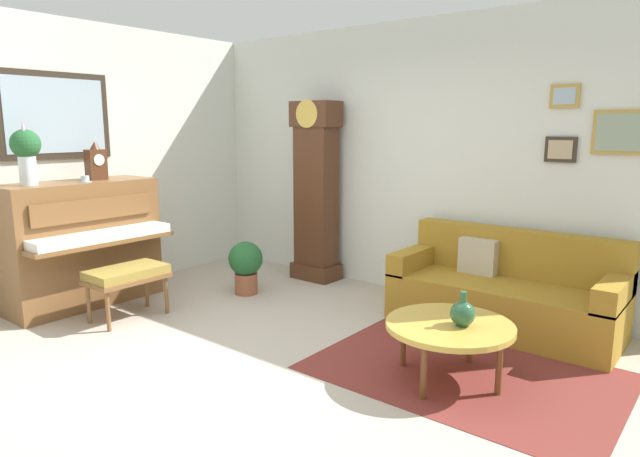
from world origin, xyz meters
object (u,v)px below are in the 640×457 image
at_px(piano_bench, 127,276).
at_px(grandfather_clock, 316,196).
at_px(teacup, 85,180).
at_px(piano, 81,243).
at_px(couch, 505,293).
at_px(flower_vase, 26,150).
at_px(potted_plant, 246,264).
at_px(green_jug, 463,313).
at_px(coffee_table, 450,327).
at_px(mantel_clock, 96,163).

height_order(piano_bench, grandfather_clock, grandfather_clock).
bearing_deg(piano_bench, teacup, 179.39).
bearing_deg(piano, couch, 29.13).
bearing_deg(flower_vase, grandfather_clock, 64.59).
relative_size(flower_vase, teacup, 5.00).
bearing_deg(potted_plant, grandfather_clock, 77.57).
bearing_deg(piano, teacup, 12.37).
relative_size(grandfather_clock, green_jug, 8.46).
relative_size(piano, couch, 0.76).
bearing_deg(coffee_table, teacup, -169.10).
height_order(piano, couch, piano).
distance_m(coffee_table, mantel_clock, 3.77).
relative_size(coffee_table, teacup, 7.59).
relative_size(couch, teacup, 16.38).
relative_size(piano_bench, mantel_clock, 1.84).
relative_size(piano_bench, grandfather_clock, 0.34).
distance_m(piano, grandfather_clock, 2.51).
xyz_separation_m(mantel_clock, teacup, (0.12, -0.19, -0.15)).
bearing_deg(coffee_table, piano_bench, -166.68).
bearing_deg(mantel_clock, teacup, -58.37).
bearing_deg(teacup, couch, 29.65).
bearing_deg(flower_vase, teacup, 76.07).
xyz_separation_m(flower_vase, teacup, (0.12, 0.47, -0.29)).
xyz_separation_m(coffee_table, mantel_clock, (-3.60, -0.48, 1.01)).
distance_m(coffee_table, teacup, 3.65).
xyz_separation_m(mantel_clock, flower_vase, (-0.00, -0.66, 0.14)).
xyz_separation_m(grandfather_clock, mantel_clock, (-1.23, -1.94, 0.43)).
bearing_deg(flower_vase, coffee_table, 17.56).
distance_m(couch, mantel_clock, 4.08).
bearing_deg(couch, grandfather_clock, 175.26).
distance_m(couch, green_jug, 1.29).
distance_m(piano_bench, flower_vase, 1.43).
bearing_deg(flower_vase, piano_bench, 32.04).
relative_size(coffee_table, potted_plant, 1.57).
relative_size(piano, mantel_clock, 3.79).
bearing_deg(green_jug, grandfather_clock, 149.40).
height_order(piano_bench, potted_plant, potted_plant).
bearing_deg(couch, coffee_table, -86.44).
distance_m(piano, couch, 4.04).
distance_m(grandfather_clock, coffee_table, 2.84).
distance_m(piano, green_jug, 3.76).
relative_size(piano_bench, green_jug, 2.92).
relative_size(coffee_table, green_jug, 3.67).
xyz_separation_m(piano_bench, potted_plant, (0.29, 1.21, -0.08)).
height_order(flower_vase, teacup, flower_vase).
relative_size(couch, flower_vase, 3.28).
xyz_separation_m(piano, teacup, (0.12, 0.03, 0.63)).
bearing_deg(mantel_clock, green_jug, 7.54).
relative_size(couch, potted_plant, 3.39).
relative_size(grandfather_clock, teacup, 17.50).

